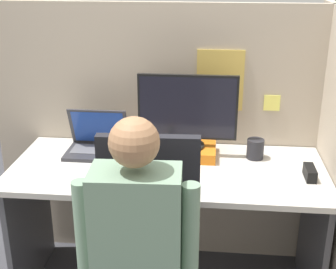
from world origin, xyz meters
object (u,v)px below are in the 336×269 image
Objects in this scene: laptop at (97,144)px; coffee_mug at (255,149)px; stapler at (310,173)px; paper_box at (187,151)px; office_chair at (144,269)px; person at (134,255)px; monitor at (187,111)px; carrot_toy at (156,186)px.

coffee_mug is (0.87, 0.01, 0.01)m from laptop.
coffee_mug is (-0.25, 0.22, 0.02)m from stapler.
paper_box is 0.77m from office_chair.
office_chair is at bearing -100.70° from paper_box.
coffee_mug is (0.50, 0.72, 0.27)m from office_chair.
laptop is 2.49× the size of stapler.
paper_box is 0.90m from person.
stapler is 0.12× the size of office_chair.
person reaches higher than monitor.
laptop is 1.14m from stapler.
paper_box is at bearing 79.30° from office_chair.
coffee_mug is (0.51, 0.89, 0.08)m from person.
monitor is 0.49m from carrot_toy.
carrot_toy is 0.12× the size of person.
laptop is (-0.50, -0.00, 0.02)m from paper_box.
stapler is (1.12, -0.21, -0.02)m from laptop.
monitor reaches higher than carrot_toy.
coffee_mug is at bearing 139.06° from stapler.
office_chair is 10.10× the size of coffee_mug.
person is at bearing -92.54° from office_chair.
stapler is 1.23× the size of coffee_mug.
paper_box is at bearing 80.82° from person.
paper_box is 0.25× the size of person.
carrot_toy is 0.14× the size of office_chair.
paper_box is at bearing 73.99° from carrot_toy.
person is (-0.14, -0.89, -0.06)m from paper_box.
paper_box is 0.37m from coffee_mug.
paper_box is 0.23m from monitor.
carrot_toy is 0.64m from coffee_mug.
person is (-0.02, -0.47, -0.05)m from carrot_toy.
laptop is 3.05× the size of coffee_mug.
laptop is at bearing -179.41° from coffee_mug.
coffee_mug reaches higher than stapler.
paper_box is 2.11× the size of carrot_toy.
stapler is at bearing -10.60° from laptop.
laptop is at bearing 111.87° from person.
person is (-0.14, -0.89, -0.29)m from monitor.
carrot_toy is at bearing -105.91° from monitor.
stapler is (0.62, -0.21, 0.00)m from paper_box.
person is at bearing -138.58° from stapler.
coffee_mug is at bearing 0.84° from paper_box.
office_chair reaches higher than stapler.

